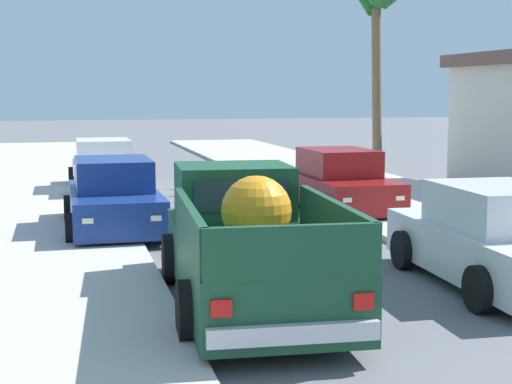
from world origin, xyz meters
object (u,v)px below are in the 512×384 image
car_right_mid (339,183)px  car_right_far (114,198)px  car_left_mid (104,168)px  pickup_truck (248,246)px  car_left_near (495,239)px

car_right_mid → car_right_far: same height
car_left_mid → car_right_mid: (5.35, -5.31, 0.00)m
car_right_mid → car_right_far: size_ratio=1.00×
car_left_mid → pickup_truck: bearing=-84.2°
car_right_far → pickup_truck: bearing=-76.4°
car_left_mid → car_left_near: bearing=-68.0°
car_left_mid → car_right_mid: same height
car_left_near → car_right_mid: bearing=88.2°
pickup_truck → car_right_far: (-1.45, 5.99, -0.10)m
pickup_truck → car_right_mid: size_ratio=1.25×
car_left_mid → car_right_mid: size_ratio=1.00×
car_left_mid → car_right_mid: bearing=-44.7°
pickup_truck → car_right_far: pickup_truck is taller
car_left_mid → car_right_far: same height
car_left_mid → car_right_far: bearing=-91.2°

